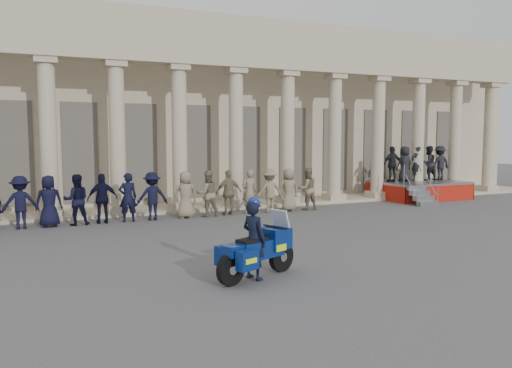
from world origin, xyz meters
name	(u,v)px	position (x,y,z in m)	size (l,w,h in m)	color
ground	(293,246)	(0.00, 0.00, 0.00)	(90.00, 90.00, 0.00)	#48484B
building	(171,114)	(0.00, 14.74, 4.52)	(40.00, 12.50, 9.00)	tan
officer_rank	(110,198)	(-4.46, 6.35, 0.94)	(17.97, 0.71, 1.88)	black
reviewing_stand	(420,170)	(11.65, 7.71, 1.52)	(4.52, 4.27, 2.77)	gray
motorcycle	(258,250)	(-2.32, -2.67, 0.66)	(2.26, 1.37, 1.52)	black
rider	(254,238)	(-2.44, -2.72, 0.95)	(0.65, 0.78, 1.91)	black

